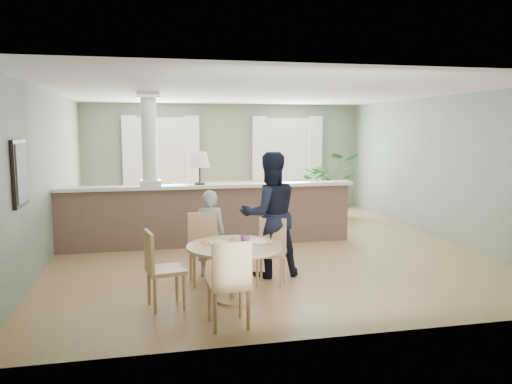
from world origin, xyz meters
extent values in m
plane|color=tan|center=(0.00, 0.00, 0.00)|extent=(8.00, 8.00, 0.00)
cube|color=gray|center=(0.00, 4.00, 1.35)|extent=(7.00, 0.02, 2.70)
cube|color=gray|center=(-3.50, 0.00, 1.35)|extent=(0.02, 8.00, 2.70)
cube|color=gray|center=(3.50, 0.00, 1.35)|extent=(0.02, 8.00, 2.70)
cube|color=gray|center=(0.00, -4.00, 1.35)|extent=(7.00, 0.02, 2.70)
cube|color=white|center=(0.00, 0.00, 2.70)|extent=(7.00, 8.00, 0.02)
cube|color=white|center=(-1.60, 3.97, 1.55)|extent=(1.10, 0.02, 1.50)
cube|color=white|center=(-1.60, 3.94, 1.55)|extent=(1.22, 0.04, 1.62)
cube|color=white|center=(1.60, 3.97, 1.55)|extent=(1.10, 0.02, 1.50)
cube|color=white|center=(1.60, 3.94, 1.55)|extent=(1.22, 0.04, 1.62)
cube|color=white|center=(-2.35, 3.88, 1.25)|extent=(0.35, 0.10, 2.30)
cube|color=white|center=(-0.85, 3.88, 1.25)|extent=(0.35, 0.10, 2.30)
cube|color=white|center=(0.85, 3.88, 1.25)|extent=(0.35, 0.10, 2.30)
cube|color=white|center=(2.35, 3.88, 1.25)|extent=(0.35, 0.10, 2.30)
cube|color=black|center=(-3.47, -2.00, 1.55)|extent=(0.04, 0.62, 0.82)
cube|color=gray|center=(-3.44, -2.00, 1.55)|extent=(0.02, 0.52, 0.72)
cube|color=brown|center=(-0.90, 0.20, 0.53)|extent=(5.20, 0.22, 1.05)
cube|color=white|center=(-0.90, 0.20, 1.08)|extent=(5.32, 0.36, 0.06)
cube|color=white|center=(-1.90, 0.20, 1.16)|extent=(0.36, 0.36, 0.10)
cylinder|color=white|center=(-1.90, 0.20, 1.91)|extent=(0.26, 0.26, 1.39)
cube|color=white|center=(-1.90, 0.20, 2.65)|extent=(0.38, 0.38, 0.10)
cylinder|color=black|center=(-1.05, 0.20, 1.12)|extent=(0.18, 0.18, 0.03)
cylinder|color=black|center=(-1.05, 0.20, 1.28)|extent=(0.03, 0.03, 0.28)
cone|color=white|center=(-1.05, 0.20, 1.55)|extent=(0.36, 0.36, 0.26)
imported|color=#8A684B|center=(-0.19, 1.39, 0.49)|extent=(3.40, 1.46, 0.98)
imported|color=#2E6D2B|center=(2.23, 2.60, 0.77)|extent=(1.44, 1.27, 1.53)
cylinder|color=tan|center=(-0.95, -2.73, 0.02)|extent=(0.48, 0.48, 0.04)
cylinder|color=tan|center=(-0.95, -2.73, 0.35)|extent=(0.13, 0.13, 0.62)
cylinder|color=tan|center=(-0.95, -2.73, 0.68)|extent=(1.15, 1.15, 0.04)
cube|color=#BB342A|center=(-1.12, -2.57, 0.70)|extent=(0.42, 0.31, 0.01)
cube|color=#BB342A|center=(-0.65, -2.61, 0.70)|extent=(0.48, 0.41, 0.01)
cylinder|color=white|center=(-1.12, -2.60, 0.71)|extent=(0.25, 0.25, 0.01)
cylinder|color=white|center=(-0.63, -2.63, 0.71)|extent=(0.25, 0.25, 0.01)
cylinder|color=white|center=(-0.96, -2.75, 0.75)|extent=(0.07, 0.07, 0.08)
cube|color=silver|center=(-1.17, -2.65, 0.72)|extent=(0.02, 0.17, 0.00)
cube|color=silver|center=(-1.29, -2.62, 0.70)|extent=(0.02, 0.20, 0.00)
cylinder|color=white|center=(-0.52, -2.83, 0.73)|extent=(0.04, 0.04, 0.07)
cylinder|color=silver|center=(-0.52, -2.83, 0.77)|extent=(0.04, 0.04, 0.01)
imported|color=blue|center=(-0.78, -2.59, 0.74)|extent=(0.12, 0.12, 0.09)
cube|color=tan|center=(-1.22, -1.94, 0.46)|extent=(0.45, 0.45, 0.05)
cylinder|color=tan|center=(-1.38, -2.13, 0.22)|extent=(0.04, 0.04, 0.44)
cylinder|color=tan|center=(-1.03, -2.11, 0.22)|extent=(0.04, 0.04, 0.44)
cylinder|color=tan|center=(-1.40, -1.78, 0.22)|extent=(0.04, 0.04, 0.44)
cylinder|color=tan|center=(-1.05, -1.76, 0.22)|extent=(0.04, 0.04, 0.44)
cube|color=tan|center=(-1.22, -1.75, 0.71)|extent=(0.41, 0.06, 0.47)
cube|color=tan|center=(-0.35, -2.18, 0.42)|extent=(0.51, 0.51, 0.05)
cylinder|color=tan|center=(-0.56, -2.27, 0.20)|extent=(0.04, 0.04, 0.40)
cylinder|color=tan|center=(-0.26, -2.39, 0.20)|extent=(0.04, 0.04, 0.40)
cylinder|color=tan|center=(-0.44, -1.97, 0.20)|extent=(0.04, 0.04, 0.40)
cylinder|color=tan|center=(-0.14, -2.09, 0.20)|extent=(0.04, 0.04, 0.40)
cube|color=tan|center=(-0.29, -2.01, 0.66)|extent=(0.36, 0.18, 0.43)
cube|color=tan|center=(-1.14, -3.48, 0.46)|extent=(0.45, 0.45, 0.05)
cylinder|color=tan|center=(-0.98, -3.30, 0.22)|extent=(0.04, 0.04, 0.44)
cylinder|color=tan|center=(-1.32, -3.32, 0.22)|extent=(0.04, 0.04, 0.44)
cylinder|color=tan|center=(-0.96, -3.65, 0.22)|extent=(0.04, 0.04, 0.44)
cylinder|color=tan|center=(-1.31, -3.67, 0.22)|extent=(0.04, 0.04, 0.44)
cube|color=tan|center=(-1.13, -3.68, 0.72)|extent=(0.41, 0.06, 0.47)
cube|color=tan|center=(-1.77, -2.78, 0.45)|extent=(0.49, 0.49, 0.05)
cylinder|color=tan|center=(-1.57, -2.91, 0.21)|extent=(0.04, 0.04, 0.43)
cylinder|color=tan|center=(-1.63, -2.58, 0.21)|extent=(0.04, 0.04, 0.43)
cylinder|color=tan|center=(-1.90, -2.98, 0.21)|extent=(0.04, 0.04, 0.43)
cylinder|color=tan|center=(-1.96, -2.64, 0.21)|extent=(0.04, 0.04, 0.43)
cube|color=tan|center=(-1.95, -2.81, 0.70)|extent=(0.12, 0.40, 0.46)
imported|color=#9C9CA1|center=(-1.11, -1.64, 0.62)|extent=(0.49, 0.35, 1.24)
imported|color=black|center=(-0.27, -1.78, 0.88)|extent=(0.90, 0.73, 1.77)
camera|label=1|loc=(-1.95, -8.53, 2.10)|focal=35.00mm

